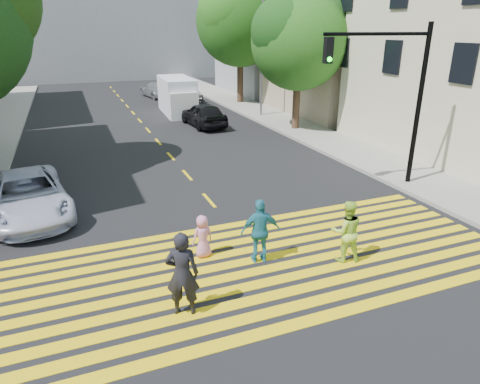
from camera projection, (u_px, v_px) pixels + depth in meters
ground at (287, 290)px, 10.10m from camera, size 120.00×120.00×0.00m
sidewalk_right at (297, 128)px, 26.00m from camera, size 3.00×60.00×0.15m
crosswalk at (264, 264)px, 11.20m from camera, size 13.40×5.30×0.01m
lane_line at (136, 117)px, 29.60m from camera, size 0.12×34.40×0.01m
building_right_tan at (354, 39)px, 29.93m from camera, size 10.00×10.00×10.00m
building_right_grey at (283, 36)px, 39.46m from camera, size 10.00×10.00×10.00m
backdrop_block at (97, 25)px, 49.54m from camera, size 30.00×8.00×12.00m
tree_right_near at (300, 36)px, 23.79m from camera, size 6.10×5.58×7.91m
tree_right_far at (241, 16)px, 32.32m from camera, size 8.51×8.37×9.71m
pedestrian_man at (182, 274)px, 8.95m from camera, size 0.82×0.67×1.93m
pedestrian_woman at (346, 231)px, 11.09m from camera, size 0.98×0.86×1.69m
pedestrian_child at (203, 236)px, 11.38m from camera, size 0.64×0.48×1.19m
pedestrian_extra at (260, 231)px, 11.03m from camera, size 1.08×0.60×1.75m
white_sedan at (28, 195)px, 13.85m from camera, size 3.06×5.34×1.40m
dark_car_near at (204, 115)px, 26.43m from camera, size 2.08×4.47×1.48m
silver_car at (157, 89)px, 37.45m from camera, size 2.64×4.93×1.36m
dark_car_parked at (186, 94)px, 35.35m from camera, size 1.84×4.05×1.29m
white_van at (178, 97)px, 30.16m from camera, size 2.25×5.36×2.48m
traffic_signal at (395, 85)px, 15.14m from camera, size 4.07×0.69×5.98m
street_lamp at (260, 43)px, 27.69m from camera, size 1.91×0.46×8.44m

